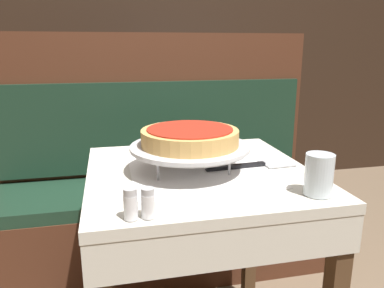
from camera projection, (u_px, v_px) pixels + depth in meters
The scene contains 12 objects.
dining_table_front at pixel (199, 200), 1.21m from camera, with size 0.69×0.69×0.77m.
dining_table_rear at pixel (183, 115), 2.71m from camera, with size 0.64×0.64×0.78m.
booth_bench at pixel (162, 203), 1.96m from camera, with size 1.66×0.48×1.21m.
back_wall_panel at pixel (140, 39), 2.90m from camera, with size 6.00×0.04×2.40m, color black.
pizza_pan_stand at pixel (190, 148), 1.15m from camera, with size 0.37×0.37×0.08m.
deep_dish_pizza at pixel (190, 137), 1.14m from camera, with size 0.30×0.30×0.05m.
pizza_server at pixel (253, 165), 1.21m from camera, with size 0.30×0.09×0.01m.
water_glass_near at pixel (319, 174), 0.97m from camera, with size 0.07×0.07×0.11m.
salt_shaker at pixel (131, 204), 0.84m from camera, with size 0.03×0.03×0.07m.
pepper_shaker at pixel (148, 203), 0.84m from camera, with size 0.03×0.03×0.07m.
napkin_holder at pixel (171, 135), 1.45m from camera, with size 0.10×0.05×0.09m.
condiment_caddy at pixel (178, 94), 2.71m from camera, with size 0.14×0.14×0.16m.
Camera 1 is at (-0.27, -1.09, 1.15)m, focal length 35.00 mm.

